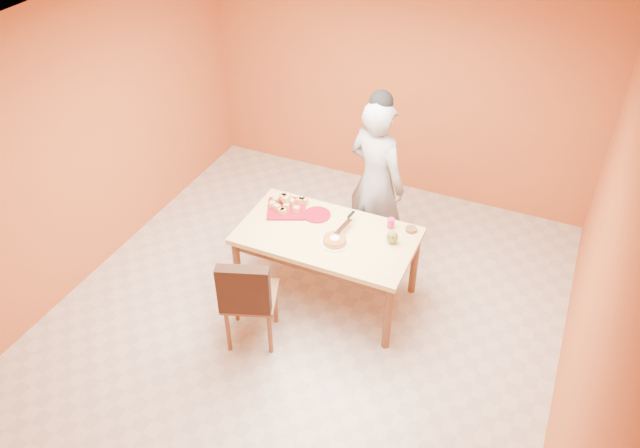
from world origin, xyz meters
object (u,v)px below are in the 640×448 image
at_px(person, 376,182).
at_px(magenta_glass, 391,223).
at_px(pastry_platter, 287,209).
at_px(sponge_cake, 335,240).
at_px(checker_tin, 411,229).
at_px(egg_ornament, 392,237).
at_px(red_dinner_plate, 317,215).
at_px(dining_chair, 249,295).
at_px(dining_table, 327,242).

height_order(person, magenta_glass, person).
relative_size(pastry_platter, sponge_cake, 1.73).
bearing_deg(checker_tin, sponge_cake, -141.50).
xyz_separation_m(pastry_platter, sponge_cake, (0.62, -0.29, 0.03)).
bearing_deg(checker_tin, person, 138.08).
bearing_deg(magenta_glass, sponge_cake, -131.92).
bearing_deg(egg_ornament, checker_tin, 89.29).
relative_size(person, pastry_platter, 4.91).
height_order(red_dinner_plate, egg_ornament, egg_ornament).
distance_m(dining_chair, checker_tin, 1.58).
distance_m(pastry_platter, red_dinner_plate, 0.30).
distance_m(dining_table, sponge_cake, 0.20).
bearing_deg(pastry_platter, egg_ornament, -4.00).
bearing_deg(magenta_glass, checker_tin, 8.32).
xyz_separation_m(dining_chair, pastry_platter, (-0.11, 0.96, 0.26)).
height_order(pastry_platter, egg_ornament, egg_ornament).
bearing_deg(red_dinner_plate, checker_tin, 8.47).
bearing_deg(egg_ornament, red_dinner_plate, -164.81).
bearing_deg(sponge_cake, pastry_platter, 155.00).
bearing_deg(pastry_platter, dining_chair, -83.75).
relative_size(dining_table, person, 0.90).
bearing_deg(dining_table, red_dinner_plate, 132.30).
distance_m(dining_table, checker_tin, 0.77).
bearing_deg(magenta_glass, red_dinner_plate, -171.49).
bearing_deg(checker_tin, dining_table, -152.90).
bearing_deg(dining_chair, pastry_platter, 76.58).
bearing_deg(magenta_glass, pastry_platter, -172.35).
distance_m(person, egg_ornament, 0.80).
xyz_separation_m(person, pastry_platter, (-0.67, -0.61, -0.11)).
height_order(red_dinner_plate, magenta_glass, magenta_glass).
relative_size(red_dinner_plate, sponge_cake, 1.25).
xyz_separation_m(red_dinner_plate, sponge_cake, (0.31, -0.32, 0.03)).
bearing_deg(person, magenta_glass, 143.43).
xyz_separation_m(sponge_cake, magenta_glass, (0.38, 0.42, 0.01)).
bearing_deg(sponge_cake, person, 86.31).
height_order(person, sponge_cake, person).
bearing_deg(egg_ornament, dining_chair, -114.72).
xyz_separation_m(dining_chair, sponge_cake, (0.51, 0.67, 0.28)).
bearing_deg(egg_ornament, sponge_cake, -132.31).
relative_size(sponge_cake, checker_tin, 1.98).
distance_m(person, magenta_glass, 0.58).
bearing_deg(red_dinner_plate, egg_ornament, -7.74).
distance_m(sponge_cake, magenta_glass, 0.57).
bearing_deg(red_dinner_plate, magenta_glass, 8.51).
distance_m(sponge_cake, checker_tin, 0.72).
height_order(dining_chair, person, person).
xyz_separation_m(dining_chair, red_dinner_plate, (0.20, 0.99, 0.25)).
xyz_separation_m(pastry_platter, magenta_glass, (0.99, 0.13, 0.04)).
bearing_deg(person, checker_tin, 157.87).
relative_size(egg_ornament, magenta_glass, 1.38).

